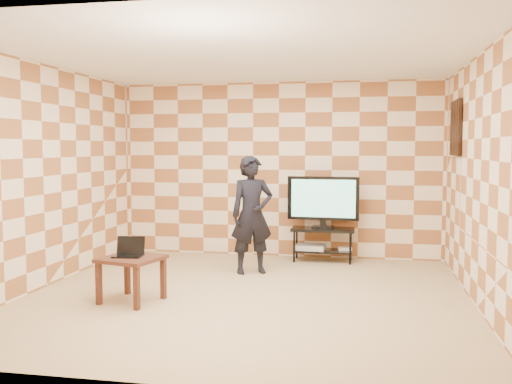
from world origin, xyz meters
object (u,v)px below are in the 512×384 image
side_table (131,265)px  person (252,215)px  tv_stand (323,237)px  tv (323,200)px

side_table → person: bearing=58.5°
side_table → person: 1.99m
tv_stand → side_table: bearing=-125.9°
tv_stand → tv: 0.56m
tv_stand → tv: bearing=-86.7°
tv_stand → side_table: size_ratio=1.30×
tv → person: 1.32m
tv_stand → tv: tv is taller
tv → side_table: bearing=-125.9°
tv → person: size_ratio=0.67×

